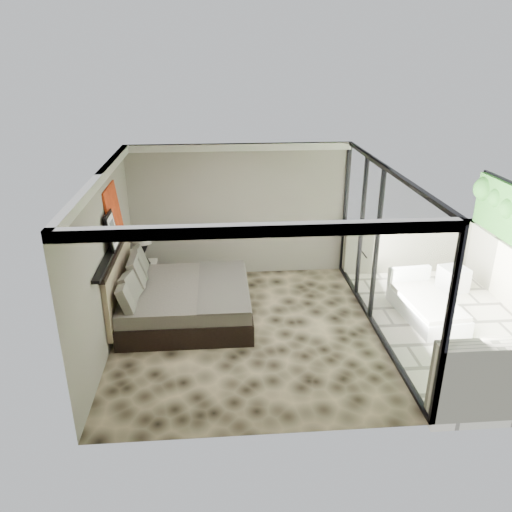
{
  "coord_description": "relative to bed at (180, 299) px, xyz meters",
  "views": [
    {
      "loc": [
        -0.44,
        -7.44,
        4.52
      ],
      "look_at": [
        0.19,
        0.4,
        1.25
      ],
      "focal_mm": 35.0,
      "sensor_mm": 36.0,
      "label": 1
    }
  ],
  "objects": [
    {
      "name": "lounger",
      "position": [
        4.43,
        -0.27,
        -0.17
      ],
      "size": [
        0.99,
        1.74,
        0.65
      ],
      "rotation": [
        0.0,
        0.0,
        0.1
      ],
      "color": "white",
      "rests_on": "terrace_slab"
    },
    {
      "name": "terrace_slab",
      "position": [
        4.91,
        -0.59,
        -0.44
      ],
      "size": [
        3.0,
        5.0,
        0.12
      ],
      "primitive_type": "cube",
      "color": "beige",
      "rests_on": "ground"
    },
    {
      "name": "ottoman",
      "position": [
        5.41,
        0.72,
        -0.13
      ],
      "size": [
        0.56,
        0.56,
        0.48
      ],
      "primitive_type": "cube",
      "rotation": [
        0.0,
        0.0,
        0.17
      ],
      "color": "silver",
      "rests_on": "terrace_slab"
    },
    {
      "name": "nightstand",
      "position": [
        -0.81,
        1.38,
        -0.13
      ],
      "size": [
        0.59,
        0.59,
        0.49
      ],
      "primitive_type": "cube",
      "rotation": [
        0.0,
        0.0,
        0.23
      ],
      "color": "black",
      "rests_on": "floor"
    },
    {
      "name": "table_lamp",
      "position": [
        -0.8,
        1.4,
        0.58
      ],
      "size": [
        0.37,
        0.37,
        0.68
      ],
      "color": "black",
      "rests_on": "nightstand"
    },
    {
      "name": "ceiling",
      "position": [
        1.16,
        -0.59,
        2.41
      ],
      "size": [
        4.5,
        5.0,
        0.02
      ],
      "primitive_type": "cube",
      "color": "silver",
      "rests_on": "back_wall"
    },
    {
      "name": "framed_print",
      "position": [
        -0.98,
        -0.34,
        1.45
      ],
      "size": [
        0.11,
        0.5,
        0.6
      ],
      "primitive_type": "cube",
      "rotation": [
        0.0,
        -0.14,
        0.0
      ],
      "color": "black",
      "rests_on": "picture_ledge"
    },
    {
      "name": "left_wall",
      "position": [
        -1.08,
        -0.59,
        1.02
      ],
      "size": [
        0.02,
        5.0,
        2.8
      ],
      "primitive_type": "cube",
      "color": "gray",
      "rests_on": "floor"
    },
    {
      "name": "abstract_canvas",
      "position": [
        -1.04,
        0.16,
        1.6
      ],
      "size": [
        0.13,
        0.9,
        0.9
      ],
      "primitive_type": "cube",
      "rotation": [
        0.0,
        -0.1,
        0.0
      ],
      "color": "#C76211",
      "rests_on": "picture_ledge"
    },
    {
      "name": "glass_wall",
      "position": [
        3.41,
        -0.59,
        1.02
      ],
      "size": [
        0.08,
        5.0,
        2.8
      ],
      "primitive_type": "cube",
      "color": "white",
      "rests_on": "floor"
    },
    {
      "name": "floor",
      "position": [
        1.16,
        -0.59,
        -0.38
      ],
      "size": [
        5.0,
        5.0,
        0.0
      ],
      "primitive_type": "plane",
      "color": "black",
      "rests_on": "ground"
    },
    {
      "name": "picture_ledge",
      "position": [
        -1.02,
        -0.49,
        1.12
      ],
      "size": [
        0.12,
        2.2,
        0.05
      ],
      "primitive_type": "cube",
      "color": "black",
      "rests_on": "left_wall"
    },
    {
      "name": "bed",
      "position": [
        0.0,
        0.0,
        0.0
      ],
      "size": [
        2.33,
        2.25,
        1.29
      ],
      "color": "black",
      "rests_on": "floor"
    },
    {
      "name": "back_wall",
      "position": [
        1.16,
        1.9,
        1.02
      ],
      "size": [
        4.5,
        0.02,
        2.8
      ],
      "primitive_type": "cube",
      "color": "gray",
      "rests_on": "floor"
    }
  ]
}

